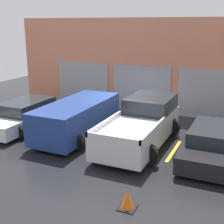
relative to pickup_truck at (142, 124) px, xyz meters
name	(u,v)px	position (x,y,z in m)	size (l,w,h in m)	color
ground_plane	(124,127)	(-1.42, 1.58, -0.81)	(28.00, 28.00, 0.00)	black
shophouse_building	(147,66)	(-1.43, 4.87, 1.66)	(15.96, 0.68, 5.05)	#D17A5B
pickup_truck	(142,124)	(0.00, 0.00, 0.00)	(2.54, 5.25, 1.73)	silver
sedan_white	(26,115)	(-5.70, -0.27, -0.22)	(2.24, 4.68, 1.26)	white
sedan_side	(77,117)	(-2.85, -0.30, 0.01)	(2.31, 4.83, 1.50)	navy
van_right	(213,143)	(2.85, -0.28, -0.26)	(2.23, 4.46, 1.16)	black
parking_stripe_far_left	(3,123)	(-7.12, -0.30, -0.81)	(0.12, 2.20, 0.01)	gold
parking_stripe_left	(51,131)	(-4.27, -0.30, -0.81)	(0.12, 2.20, 0.01)	gold
parking_stripe_centre	(107,140)	(-1.42, -0.30, -0.81)	(0.12, 2.20, 0.01)	gold
parking_stripe_right	(174,151)	(1.42, -0.30, -0.81)	(0.12, 2.20, 0.01)	gold
traffic_cone	(127,200)	(1.22, -4.65, -0.56)	(0.47, 0.47, 0.55)	black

